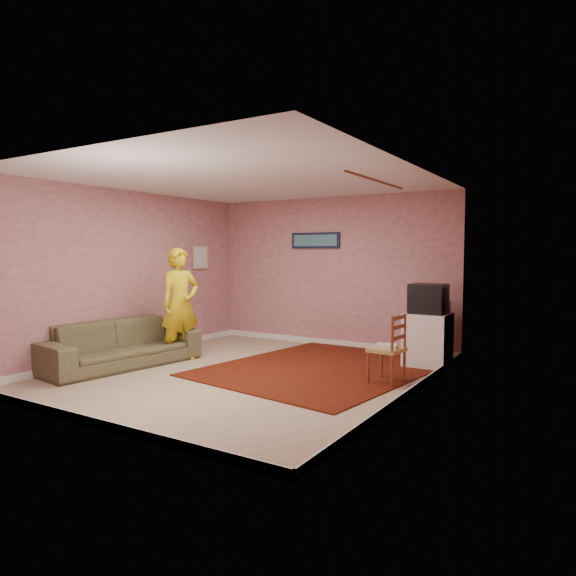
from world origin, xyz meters
The scene contains 26 objects.
ground centered at (0.00, 0.00, 0.00)m, with size 5.00×5.00×0.00m, color tan.
wall_back centered at (0.00, 2.50, 1.30)m, with size 4.50×0.02×2.60m, color #C78387.
wall_front centered at (0.00, -2.50, 1.30)m, with size 4.50×0.02×2.60m, color #C78387.
wall_left centered at (-2.25, 0.00, 1.30)m, with size 0.02×5.00×2.60m, color #C78387.
wall_right centered at (2.25, 0.00, 1.30)m, with size 0.02×5.00×2.60m, color #C78387.
ceiling centered at (0.00, 0.00, 2.60)m, with size 4.50×5.00×0.02m, color silver.
baseboard_back centered at (0.00, 2.49, 0.05)m, with size 4.50×0.02×0.10m, color white.
baseboard_front centered at (0.00, -2.49, 0.05)m, with size 4.50×0.02×0.10m, color white.
baseboard_left centered at (-2.24, 0.00, 0.05)m, with size 0.02×5.00×0.10m, color white.
baseboard_right centered at (2.24, 0.00, 0.05)m, with size 0.02×5.00×0.10m, color white.
window centered at (2.24, -0.90, 1.45)m, with size 0.01×1.10×1.50m, color black.
curtain_sheer centered at (2.23, -1.05, 1.25)m, with size 0.01×0.75×2.10m, color white.
curtain_floral centered at (2.21, -0.35, 1.25)m, with size 0.01×0.35×2.10m, color beige.
curtain_rod centered at (2.20, -0.90, 2.32)m, with size 0.02×0.02×1.40m, color brown.
picture_back centered at (-0.30, 2.47, 1.85)m, with size 0.95×0.04×0.28m.
picture_left centered at (-2.22, 1.60, 1.55)m, with size 0.04×0.38×0.42m.
area_rug centered at (0.72, 0.82, 0.01)m, with size 2.64×3.30×0.02m, color black.
tv_cabinet centered at (1.95, 1.72, 0.38)m, with size 0.60×0.55×0.77m, color white.
crt_tv centered at (1.95, 1.72, 0.98)m, with size 0.50×0.44×0.42m.
chair_a centered at (1.94, 1.99, 0.54)m, with size 0.42×0.41×0.48m.
dvd_player centered at (1.94, 1.99, 0.48)m, with size 0.38×0.27×0.07m, color #B9B9BE.
blue_throw centered at (1.94, 2.18, 0.71)m, with size 0.42×0.05×0.44m, color #8DB9E6.
chair_b centered at (1.79, 0.50, 0.54)m, with size 0.42×0.44×0.48m.
game_console centered at (1.79, 0.50, 0.47)m, with size 0.25×0.18×0.05m, color white.
sofa centered at (-1.80, -0.60, 0.33)m, with size 2.26×0.88×0.66m, color brown.
person centered at (-1.38, 0.18, 0.85)m, with size 0.62×0.41×1.71m, color gold.
Camera 1 is at (4.07, -5.54, 1.64)m, focal length 32.00 mm.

